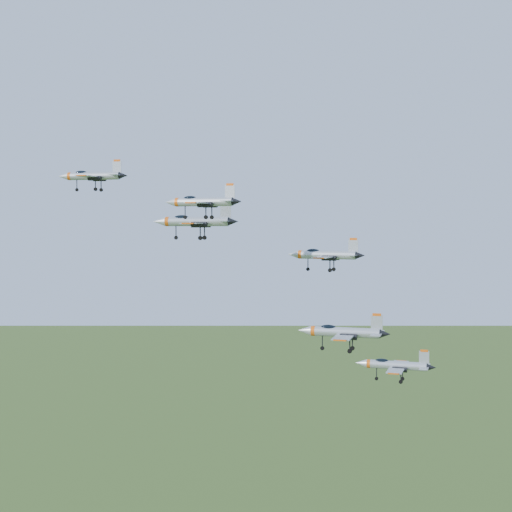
# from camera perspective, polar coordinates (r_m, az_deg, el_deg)

# --- Properties ---
(jet_lead) EXTENTS (13.43, 11.09, 3.59)m
(jet_lead) POSITION_cam_1_polar(r_m,az_deg,el_deg) (132.59, -13.02, 6.28)
(jet_lead) COLOR #A5AAB1
(jet_left_high) EXTENTS (13.67, 11.27, 3.66)m
(jet_left_high) POSITION_cam_1_polar(r_m,az_deg,el_deg) (110.45, -4.96, 2.78)
(jet_left_high) COLOR #A5AAB1
(jet_right_high) EXTENTS (11.80, 9.91, 3.17)m
(jet_right_high) POSITION_cam_1_polar(r_m,az_deg,el_deg) (101.01, -4.38, 4.36)
(jet_right_high) COLOR #A5AAB1
(jet_left_low) EXTENTS (13.02, 10.99, 3.51)m
(jet_left_low) POSITION_cam_1_polar(r_m,az_deg,el_deg) (116.52, 5.51, 0.11)
(jet_left_low) COLOR #A5AAB1
(jet_right_low) EXTENTS (12.69, 10.59, 3.39)m
(jet_right_low) POSITION_cam_1_polar(r_m,az_deg,el_deg) (97.43, 6.92, -6.04)
(jet_right_low) COLOR #A5AAB1
(jet_trail) EXTENTS (12.74, 10.67, 3.41)m
(jet_trail) POSITION_cam_1_polar(r_m,az_deg,el_deg) (116.18, 10.98, -8.55)
(jet_trail) COLOR #A5AAB1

